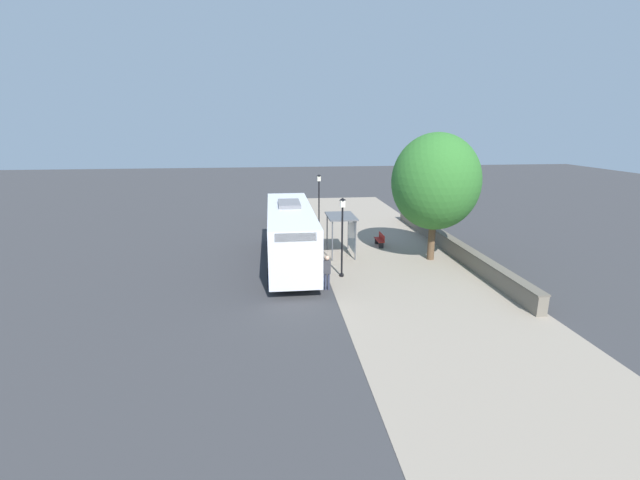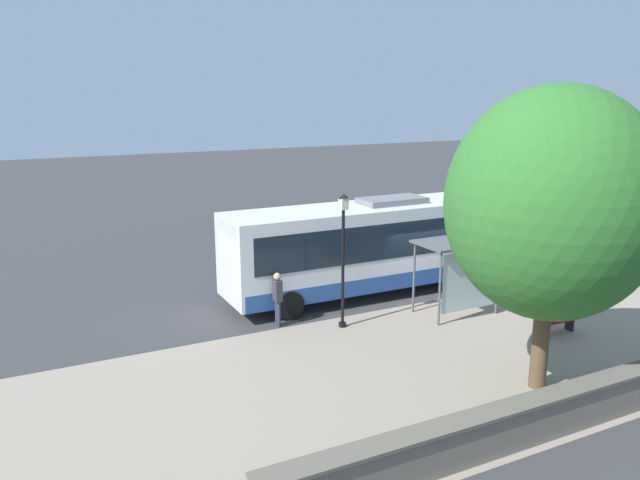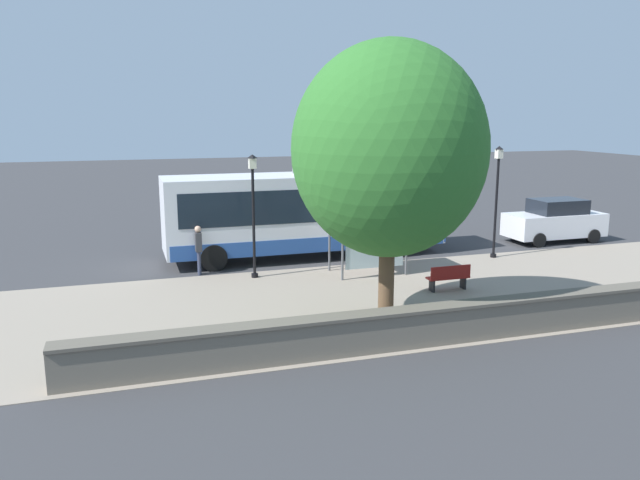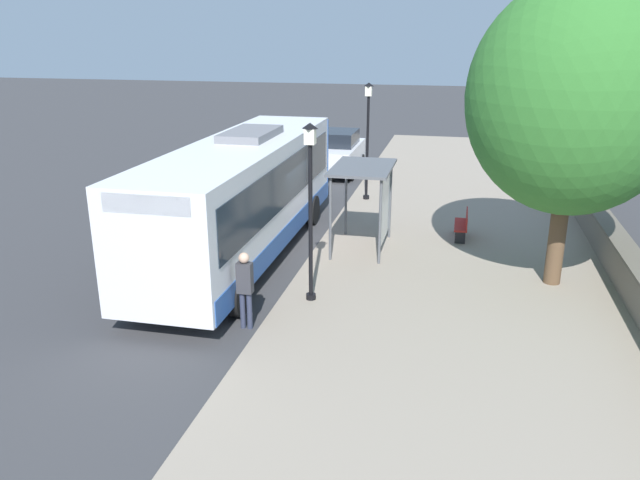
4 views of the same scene
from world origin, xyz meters
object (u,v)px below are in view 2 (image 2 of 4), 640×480
at_px(street_lamp_far, 565,219).
at_px(shade_tree, 553,204).
at_px(pedestrian, 278,295).
at_px(bench, 558,320).
at_px(bus, 372,245).
at_px(bus_shelter, 460,255).
at_px(parked_car_behind_bus, 597,239).
at_px(street_lamp_near, 343,250).

relative_size(street_lamp_far, shade_tree, 0.59).
relative_size(pedestrian, bench, 1.25).
xyz_separation_m(bus, pedestrian, (-1.61, 4.55, -0.79)).
distance_m(pedestrian, shade_tree, 9.02).
relative_size(bus_shelter, parked_car_behind_bus, 0.62).
distance_m(bus_shelter, bench, 3.69).
distance_m(bus_shelter, pedestrian, 6.25).
relative_size(bus, parked_car_behind_bus, 2.53).
distance_m(street_lamp_near, street_lamp_far, 9.88).
xyz_separation_m(bus, street_lamp_far, (-2.52, -7.15, 0.80)).
distance_m(bus, street_lamp_far, 7.62).
height_order(bus, pedestrian, bus).
bearing_deg(street_lamp_far, parked_car_behind_bus, -65.82).
bearing_deg(pedestrian, parked_car_behind_bus, -86.11).
height_order(bus_shelter, pedestrian, bus_shelter).
bearing_deg(shade_tree, pedestrian, 31.33).
relative_size(pedestrian, street_lamp_far, 0.40).
bearing_deg(street_lamp_near, bench, -122.12).
height_order(street_lamp_near, parked_car_behind_bus, street_lamp_near).
bearing_deg(parked_car_behind_bus, bus_shelter, 105.77).
bearing_deg(bench, shade_tree, 125.67).
distance_m(bus_shelter, shade_tree, 6.08).
distance_m(bus_shelter, street_lamp_far, 5.91).
bearing_deg(parked_car_behind_bus, street_lamp_far, 114.18).
height_order(bus_shelter, street_lamp_near, street_lamp_near).
bearing_deg(street_lamp_near, bus, -45.78).
bearing_deg(pedestrian, bus_shelter, -107.08).
height_order(shade_tree, parked_car_behind_bus, shade_tree).
relative_size(bus, bus_shelter, 4.12).
relative_size(shade_tree, parked_car_behind_bus, 1.72).
bearing_deg(bus_shelter, street_lamp_near, 79.43).
relative_size(bench, parked_car_behind_bus, 0.32).
height_order(pedestrian, parked_car_behind_bus, parked_car_behind_bus).
distance_m(shade_tree, parked_car_behind_bus, 14.92).
bearing_deg(bus_shelter, bus, 21.33).
xyz_separation_m(pedestrian, shade_tree, (-7.01, -4.27, 3.73)).
bearing_deg(bench, street_lamp_near, 57.88).
bearing_deg(street_lamp_near, pedestrian, 60.02).
relative_size(street_lamp_near, parked_car_behind_bus, 0.98).
distance_m(bus, shade_tree, 9.12).
xyz_separation_m(bench, parked_car_behind_bus, (5.75, -8.63, 0.48)).
xyz_separation_m(pedestrian, bench, (-4.65, -7.56, -0.60)).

